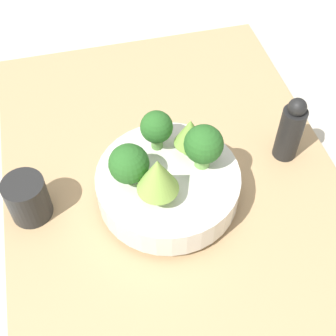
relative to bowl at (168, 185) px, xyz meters
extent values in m
plane|color=beige|center=(0.04, 0.02, -0.07)|extent=(6.00, 6.00, 0.00)
cube|color=tan|center=(0.04, 0.02, -0.06)|extent=(1.07, 0.65, 0.03)
cylinder|color=silver|center=(0.00, 0.00, -0.03)|extent=(0.12, 0.12, 0.01)
cylinder|color=silver|center=(0.00, 0.00, 0.00)|extent=(0.26, 0.26, 0.06)
cylinder|color=#609347|center=(-0.07, 0.00, 0.05)|extent=(0.02, 0.02, 0.03)
sphere|color=#286023|center=(-0.07, 0.00, 0.08)|extent=(0.06, 0.06, 0.06)
cylinder|color=#7AB256|center=(0.04, -0.03, 0.05)|extent=(0.02, 0.02, 0.03)
cone|color=#84AD47|center=(0.04, -0.03, 0.10)|extent=(0.07, 0.07, 0.07)
cylinder|color=#7AB256|center=(-0.01, 0.07, 0.05)|extent=(0.03, 0.03, 0.03)
sphere|color=#286023|center=(-0.01, 0.07, 0.09)|extent=(0.07, 0.07, 0.07)
cylinder|color=#7AB256|center=(0.00, -0.07, 0.04)|extent=(0.02, 0.02, 0.02)
sphere|color=#286023|center=(0.00, -0.07, 0.08)|extent=(0.07, 0.07, 0.07)
cylinder|color=#7AB256|center=(-0.05, 0.05, 0.04)|extent=(0.02, 0.02, 0.02)
cone|color=#84AD47|center=(-0.05, 0.05, 0.08)|extent=(0.06, 0.06, 0.06)
cylinder|color=black|center=(-0.03, -0.25, 0.00)|extent=(0.08, 0.08, 0.09)
cylinder|color=black|center=(-0.05, 0.26, 0.02)|extent=(0.05, 0.05, 0.12)
sphere|color=black|center=(-0.05, 0.26, 0.09)|extent=(0.04, 0.04, 0.04)
camera|label=1|loc=(0.50, -0.12, 0.69)|focal=50.00mm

